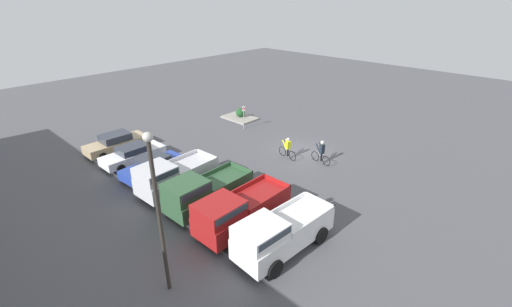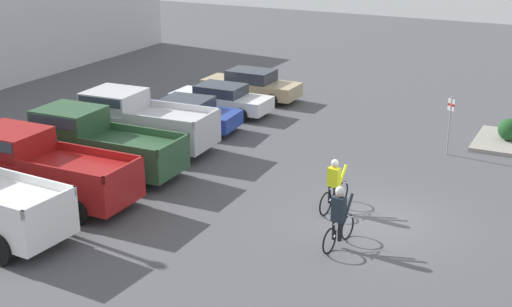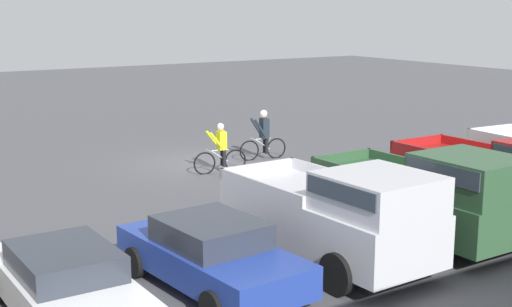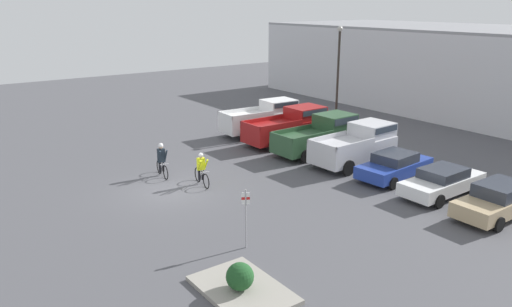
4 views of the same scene
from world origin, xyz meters
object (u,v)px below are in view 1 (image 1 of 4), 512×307
(cyclist_1, at_px, (321,152))
(pickup_truck_1, at_px, (238,210))
(sedan_0, at_px, (153,166))
(cyclist_0, at_px, (288,148))
(sedan_1, at_px, (133,154))
(sedan_2, at_px, (116,143))
(pickup_truck_3, at_px, (173,176))
(shrub, at_px, (240,113))
(lamppost, at_px, (158,206))
(pickup_truck_2, at_px, (203,191))
(fire_lane_sign, at_px, (244,115))
(pickup_truck_0, at_px, (279,233))

(cyclist_1, bearing_deg, pickup_truck_1, 96.81)
(sedan_0, bearing_deg, cyclist_0, -120.60)
(cyclist_0, height_order, cyclist_1, cyclist_1)
(sedan_1, bearing_deg, sedan_2, -1.99)
(pickup_truck_3, relative_size, shrub, 5.92)
(sedan_2, xyz_separation_m, lamppost, (-14.82, 5.10, 3.42))
(sedan_1, bearing_deg, pickup_truck_3, 176.33)
(cyclist_0, relative_size, cyclist_1, 1.02)
(pickup_truck_2, distance_m, cyclist_1, 9.73)
(sedan_1, bearing_deg, pickup_truck_1, 179.14)
(cyclist_0, xyz_separation_m, fire_lane_sign, (6.70, -2.01, 0.56))
(pickup_truck_0, height_order, cyclist_1, pickup_truck_0)
(pickup_truck_1, distance_m, lamppost, 5.75)
(pickup_truck_1, relative_size, cyclist_1, 3.11)
(sedan_1, relative_size, fire_lane_sign, 2.02)
(pickup_truck_0, bearing_deg, shrub, -38.96)
(pickup_truck_1, distance_m, sedan_1, 11.21)
(shrub, bearing_deg, sedan_2, 82.98)
(lamppost, bearing_deg, sedan_2, -18.98)
(pickup_truck_3, relative_size, sedan_2, 1.10)
(pickup_truck_1, bearing_deg, cyclist_1, -83.19)
(sedan_2, bearing_deg, fire_lane_sign, -110.60)
(sedan_2, distance_m, cyclist_1, 15.85)
(pickup_truck_1, distance_m, cyclist_1, 9.59)
(cyclist_0, bearing_deg, pickup_truck_0, 126.26)
(sedan_2, relative_size, cyclist_1, 2.63)
(cyclist_1, xyz_separation_m, fire_lane_sign, (9.01, -1.00, 0.47))
(sedan_1, xyz_separation_m, cyclist_1, (-10.07, -9.35, 0.22))
(sedan_0, distance_m, sedan_2, 5.60)
(pickup_truck_0, xyz_separation_m, pickup_truck_3, (8.36, 0.22, -0.03))
(fire_lane_sign, bearing_deg, pickup_truck_2, 124.80)
(pickup_truck_1, xyz_separation_m, sedan_2, (14.00, -0.26, -0.41))
(sedan_2, xyz_separation_m, cyclist_0, (-10.56, -8.25, 0.09))
(lamppost, height_order, shrub, lamppost)
(pickup_truck_2, distance_m, sedan_1, 8.43)
(pickup_truck_1, distance_m, cyclist_0, 9.19)
(sedan_1, xyz_separation_m, shrub, (1.31, -12.22, -0.09))
(pickup_truck_2, distance_m, lamppost, 6.70)
(sedan_1, xyz_separation_m, lamppost, (-12.02, 5.00, 3.47))
(pickup_truck_0, xyz_separation_m, cyclist_0, (6.22, -8.48, -0.36))
(cyclist_0, bearing_deg, pickup_truck_3, 76.19)
(pickup_truck_3, bearing_deg, cyclist_0, -103.81)
(pickup_truck_2, xyz_separation_m, sedan_1, (8.41, -0.23, -0.45))
(sedan_2, bearing_deg, pickup_truck_1, 178.92)
(fire_lane_sign, xyz_separation_m, lamppost, (-10.96, 15.36, 2.77))
(fire_lane_sign, xyz_separation_m, shrub, (2.36, -1.86, -0.78))
(cyclist_0, xyz_separation_m, cyclist_1, (-2.31, -1.01, 0.09))
(lamppost, bearing_deg, pickup_truck_1, -80.45)
(sedan_2, distance_m, shrub, 12.21)
(sedan_2, height_order, cyclist_0, cyclist_0)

